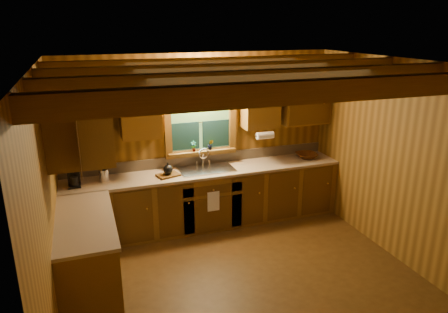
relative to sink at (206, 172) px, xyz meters
The scene contains 20 objects.
room 1.66m from the sink, 90.00° to the right, with size 4.20×4.20×4.20m.
ceiling_beams 2.29m from the sink, 90.00° to the right, with size 4.20×2.54×0.18m.
base_cabinets 0.73m from the sink, 147.14° to the right, with size 4.20×2.22×0.86m.
countertop 0.57m from the sink, 146.97° to the right, with size 4.20×2.24×0.04m.
backsplash 0.31m from the sink, 90.00° to the left, with size 4.20×0.02×0.16m, color tan.
dishwasher_panel 1.79m from the sink, 147.88° to the right, with size 0.02×0.60×0.80m, color white.
upper_cabinets 1.15m from the sink, 162.32° to the right, with size 4.19×1.77×0.78m.
window 0.72m from the sink, 90.00° to the left, with size 1.12×0.08×1.00m.
window_sill 0.34m from the sink, 90.00° to the left, with size 1.06×0.14×0.04m, color brown.
wall_sconce 1.32m from the sink, 90.00° to the left, with size 0.45×0.21×0.17m.
paper_towel_roll 1.06m from the sink, ahead, with size 0.11×0.11×0.27m, color white.
dish_towel 0.48m from the sink, 90.00° to the right, with size 0.18×0.01×0.30m, color white.
sink is the anchor object (origin of this frame).
coffee_maker 1.89m from the sink, behind, with size 0.16×0.20×0.28m.
utensil_crock 1.49m from the sink, behind, with size 0.13×0.13×0.38m.
cutting_board 0.61m from the sink, behind, with size 0.31×0.22×0.03m, color #4F3210.
teakettle 0.62m from the sink, behind, with size 0.14×0.14×0.17m.
wicker_basket 1.71m from the sink, ahead, with size 0.34×0.34×0.08m, color #48230C.
potted_plant_left 0.44m from the sink, 124.72° to the left, with size 0.09×0.06×0.17m, color #4F3210.
potted_plant_right 0.44m from the sink, 57.61° to the left, with size 0.09×0.07×0.16m, color #4F3210.
Camera 1 is at (-1.70, -4.03, 2.99)m, focal length 33.26 mm.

